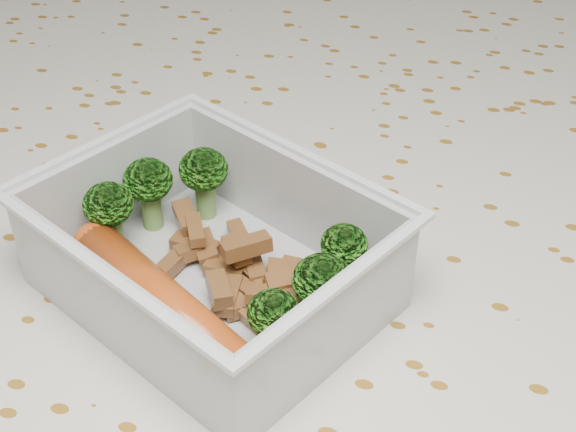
% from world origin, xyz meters
% --- Properties ---
extents(dining_table, '(1.40, 0.90, 0.75)m').
position_xyz_m(dining_table, '(0.00, 0.00, 0.67)').
color(dining_table, brown).
rests_on(dining_table, ground).
extents(tablecloth, '(1.46, 0.96, 0.19)m').
position_xyz_m(tablecloth, '(0.00, 0.00, 0.72)').
color(tablecloth, beige).
rests_on(tablecloth, dining_table).
extents(lunch_container, '(0.23, 0.21, 0.07)m').
position_xyz_m(lunch_container, '(-0.02, -0.04, 0.78)').
color(lunch_container, silver).
rests_on(lunch_container, tablecloth).
extents(broccoli_florets, '(0.17, 0.14, 0.05)m').
position_xyz_m(broccoli_florets, '(-0.02, -0.03, 0.79)').
color(broccoli_florets, '#608C3F').
rests_on(broccoli_florets, lunch_container).
extents(meat_pile, '(0.11, 0.08, 0.03)m').
position_xyz_m(meat_pile, '(-0.00, -0.04, 0.77)').
color(meat_pile, brown).
rests_on(meat_pile, lunch_container).
extents(sausage, '(0.14, 0.10, 0.03)m').
position_xyz_m(sausage, '(-0.03, -0.08, 0.78)').
color(sausage, '#AF4313').
rests_on(sausage, lunch_container).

